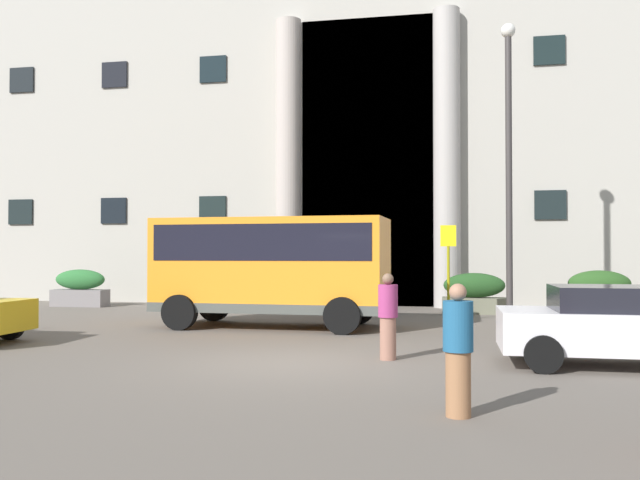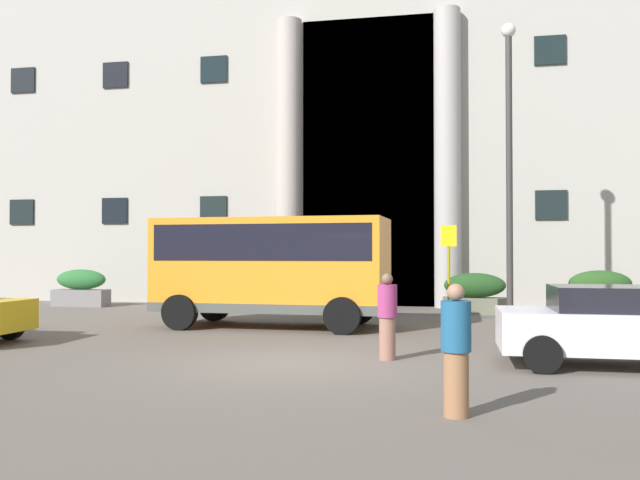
{
  "view_description": "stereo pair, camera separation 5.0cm",
  "coord_description": "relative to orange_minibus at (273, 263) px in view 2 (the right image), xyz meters",
  "views": [
    {
      "loc": [
        2.78,
        -11.45,
        1.95
      ],
      "look_at": [
        -0.35,
        4.51,
        2.27
      ],
      "focal_mm": 37.21,
      "sensor_mm": 36.0,
      "label": 1
    },
    {
      "loc": [
        2.83,
        -11.44,
        1.95
      ],
      "look_at": [
        -0.35,
        4.51,
        2.27
      ],
      "focal_mm": 37.21,
      "sensor_mm": 36.0,
      "label": 2
    }
  ],
  "objects": [
    {
      "name": "bus_stop_sign",
      "position": [
        4.56,
        2.16,
        -0.01
      ],
      "size": [
        0.44,
        0.08,
        2.74
      ],
      "color": "#999412",
      "rests_on": "ground_plane"
    },
    {
      "name": "lamppost_plaza_centre",
      "position": [
        6.22,
        2.08,
        3.12
      ],
      "size": [
        0.4,
        0.4,
        8.37
      ],
      "color": "#383433",
      "rests_on": "ground_plane"
    },
    {
      "name": "orange_minibus",
      "position": [
        0.0,
        0.0,
        0.0
      ],
      "size": [
        6.07,
        2.77,
        2.86
      ],
      "rotation": [
        0.0,
        0.0,
        -0.03
      ],
      "color": "orange",
      "rests_on": "ground_plane"
    },
    {
      "name": "hedge_planter_entrance_right",
      "position": [
        -8.71,
        5.18,
        -1.05
      ],
      "size": [
        2.03,
        0.72,
        1.35
      ],
      "color": "slate",
      "rests_on": "ground_plane"
    },
    {
      "name": "hedge_planter_west",
      "position": [
        9.16,
        4.93,
        -1.02
      ],
      "size": [
        1.95,
        0.94,
        1.42
      ],
      "color": "#71645E",
      "rests_on": "ground_plane"
    },
    {
      "name": "ground_plane",
      "position": [
        1.82,
        -5.5,
        -1.76
      ],
      "size": [
        80.0,
        64.0,
        0.12
      ],
      "primitive_type": "cube",
      "color": "#635A52"
    },
    {
      "name": "parked_sedan_second",
      "position": [
        7.43,
        -4.82,
        -0.98
      ],
      "size": [
        3.94,
        1.95,
        1.39
      ],
      "rotation": [
        0.0,
        0.0,
        -0.0
      ],
      "color": "silver",
      "rests_on": "ground_plane"
    },
    {
      "name": "scooter_by_planter",
      "position": [
        7.22,
        -2.11,
        -1.24
      ],
      "size": [
        2.02,
        0.6,
        0.89
      ],
      "rotation": [
        0.0,
        0.0,
        0.17
      ],
      "color": "black",
      "rests_on": "ground_plane"
    },
    {
      "name": "pedestrian_woman_dark_dress",
      "position": [
        3.48,
        -4.77,
        -0.91
      ],
      "size": [
        0.36,
        0.36,
        1.58
      ],
      "rotation": [
        0.0,
        0.0,
        0.64
      ],
      "color": "#916250",
      "rests_on": "ground_plane"
    },
    {
      "name": "office_building_facade",
      "position": [
        1.82,
        11.97,
        6.6
      ],
      "size": [
        36.54,
        9.73,
        16.61
      ],
      "color": "#ADA89E",
      "rests_on": "ground_plane"
    },
    {
      "name": "hedge_planter_far_west",
      "position": [
        -2.72,
        4.97,
        -1.13
      ],
      "size": [
        2.06,
        0.97,
        1.18
      ],
      "color": "#646059",
      "rests_on": "ground_plane"
    },
    {
      "name": "pedestrian_man_red_shirt",
      "position": [
        4.69,
        -8.85,
        -0.9
      ],
      "size": [
        0.36,
        0.36,
        1.59
      ],
      "rotation": [
        0.0,
        0.0,
        6.03
      ],
      "color": "#956542",
      "rests_on": "ground_plane"
    },
    {
      "name": "hedge_planter_far_east",
      "position": [
        5.37,
        5.05,
        -1.07
      ],
      "size": [
        2.04,
        0.83,
        1.31
      ],
      "color": "#6B6C57",
      "rests_on": "ground_plane"
    }
  ]
}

